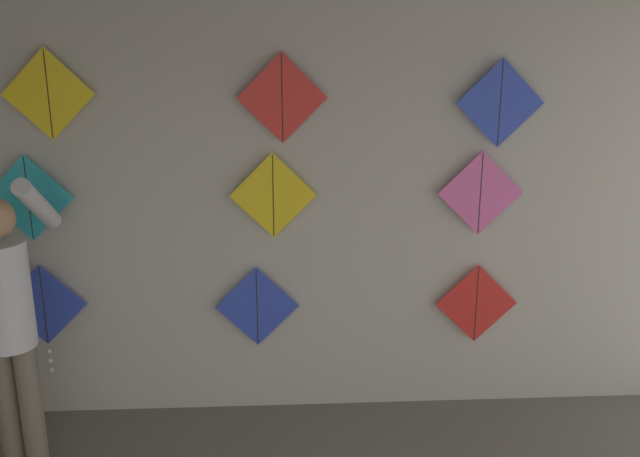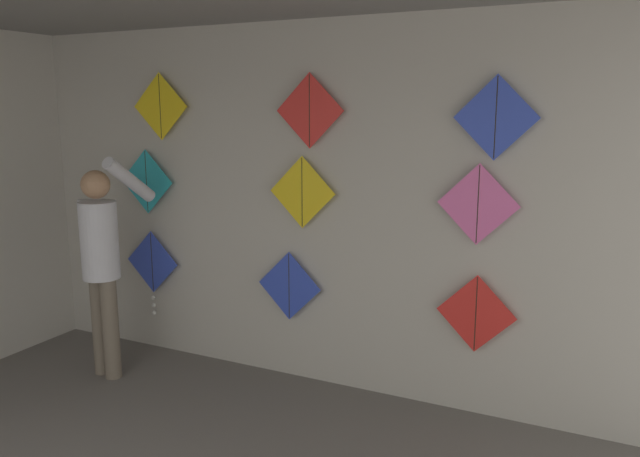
# 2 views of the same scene
# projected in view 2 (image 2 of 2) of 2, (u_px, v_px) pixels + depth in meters

# --- Properties ---
(back_panel) EXTENTS (5.81, 0.06, 2.80)m
(back_panel) POSITION_uv_depth(u_px,v_px,m) (299.00, 207.00, 4.87)
(back_panel) COLOR #BCB7AD
(back_panel) RESTS_ON ground
(shopkeeper) EXTENTS (0.45, 0.59, 1.80)m
(shopkeeper) POSITION_uv_depth(u_px,v_px,m) (102.00, 255.00, 4.95)
(shopkeeper) COLOR #726656
(shopkeeper) RESTS_ON ground
(kite_0) EXTENTS (0.55, 0.04, 0.76)m
(kite_0) POSITION_uv_depth(u_px,v_px,m) (152.00, 266.00, 5.52)
(kite_0) COLOR blue
(kite_1) EXTENTS (0.55, 0.01, 0.55)m
(kite_1) POSITION_uv_depth(u_px,v_px,m) (289.00, 286.00, 4.93)
(kite_1) COLOR blue
(kite_2) EXTENTS (0.55, 0.01, 0.55)m
(kite_2) POSITION_uv_depth(u_px,v_px,m) (476.00, 314.00, 4.30)
(kite_2) COLOR red
(kite_3) EXTENTS (0.55, 0.01, 0.55)m
(kite_3) POSITION_uv_depth(u_px,v_px,m) (147.00, 182.00, 5.38)
(kite_3) COLOR #28B2C6
(kite_4) EXTENTS (0.55, 0.01, 0.55)m
(kite_4) POSITION_uv_depth(u_px,v_px,m) (302.00, 192.00, 4.73)
(kite_4) COLOR yellow
(kite_5) EXTENTS (0.55, 0.01, 0.55)m
(kite_5) POSITION_uv_depth(u_px,v_px,m) (478.00, 204.00, 4.17)
(kite_5) COLOR pink
(kite_6) EXTENTS (0.55, 0.01, 0.55)m
(kite_6) POSITION_uv_depth(u_px,v_px,m) (160.00, 107.00, 5.18)
(kite_6) COLOR yellow
(kite_7) EXTENTS (0.55, 0.01, 0.55)m
(kite_7) POSITION_uv_depth(u_px,v_px,m) (310.00, 111.00, 4.59)
(kite_7) COLOR red
(kite_8) EXTENTS (0.55, 0.01, 0.55)m
(kite_8) POSITION_uv_depth(u_px,v_px,m) (496.00, 118.00, 4.02)
(kite_8) COLOR blue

